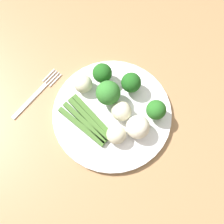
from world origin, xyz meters
TOP-DOWN VIEW (x-y plane):
  - ground_plane at (0.00, 0.00)m, footprint 6.00×6.00m
  - dining_table at (0.00, 0.00)m, footprint 1.18×1.05m
  - plate at (0.06, -0.01)m, footprint 0.29×0.29m
  - asparagus_bundle at (0.01, -0.06)m, footprint 0.15×0.09m
  - broccoli_left at (-0.00, 0.06)m, footprint 0.05×0.05m
  - broccoli_back_right at (0.15, 0.02)m, footprint 0.05×0.05m
  - broccoli_outer_edge at (0.04, 0.01)m, footprint 0.06×0.06m
  - broccoli_right at (0.07, 0.06)m, footprint 0.05×0.05m
  - cauliflower_front_left at (0.09, -0.07)m, footprint 0.05×0.05m
  - cauliflower_back at (0.13, -0.03)m, footprint 0.05×0.05m
  - cauliflower_near_fork at (-0.03, 0.02)m, footprint 0.05×0.05m
  - cauliflower_front at (0.08, -0.01)m, footprint 0.05×0.05m
  - fork at (-0.14, -0.04)m, footprint 0.06×0.16m

SIDE VIEW (x-z plane):
  - ground_plane at x=0.00m, z-range -0.02..0.00m
  - dining_table at x=0.00m, z-range 0.26..0.99m
  - fork at x=-0.14m, z-range 0.72..0.73m
  - plate at x=0.06m, z-range 0.72..0.74m
  - asparagus_bundle at x=0.01m, z-range 0.74..0.75m
  - cauliflower_near_fork at x=-0.03m, z-range 0.74..0.78m
  - cauliflower_front_left at x=0.09m, z-range 0.74..0.78m
  - cauliflower_front at x=0.08m, z-range 0.74..0.78m
  - cauliflower_back at x=0.13m, z-range 0.74..0.79m
  - broccoli_back_right at x=0.15m, z-range 0.74..0.80m
  - broccoli_left at x=0.00m, z-range 0.74..0.80m
  - broccoli_right at x=0.07m, z-range 0.74..0.80m
  - broccoli_outer_edge at x=0.04m, z-range 0.74..0.81m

